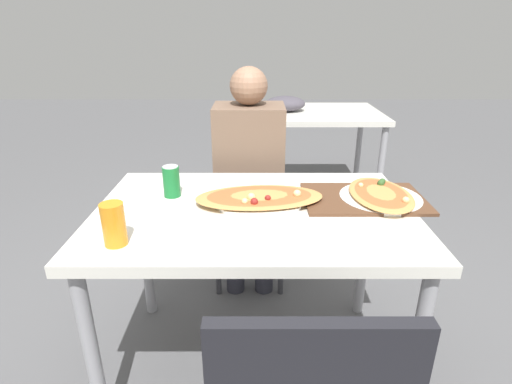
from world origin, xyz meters
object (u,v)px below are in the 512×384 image
object	(u,v)px
person_seated	(248,165)
pizza_main	(259,198)
chair_far_seated	(249,190)
pizza_second	(380,195)
drink_glass	(113,224)
dining_table	(253,227)
soda_can	(170,181)

from	to	relation	value
person_seated	pizza_main	bearing A→B (deg)	94.99
person_seated	pizza_main	distance (m)	0.56
chair_far_seated	pizza_second	world-z (taller)	chair_far_seated
chair_far_seated	drink_glass	size ratio (longest dim) A/B	6.74
pizza_second	pizza_main	bearing A→B (deg)	-176.22
dining_table	soda_can	xyz separation A→B (m)	(-0.33, 0.12, 0.14)
chair_far_seated	soda_can	size ratio (longest dim) A/B	7.39
chair_far_seated	soda_can	bearing A→B (deg)	63.70
person_seated	pizza_second	world-z (taller)	person_seated
pizza_main	soda_can	bearing A→B (deg)	168.69
chair_far_seated	drink_glass	xyz separation A→B (m)	(-0.40, -0.99, 0.29)
person_seated	soda_can	distance (m)	0.58
drink_glass	soda_can	bearing A→B (deg)	75.49
chair_far_seated	drink_glass	distance (m)	1.11
soda_can	pizza_second	bearing A→B (deg)	-2.68
chair_far_seated	person_seated	xyz separation A→B (m)	(0.00, -0.12, 0.18)
dining_table	chair_far_seated	size ratio (longest dim) A/B	1.28
dining_table	pizza_main	world-z (taller)	pizza_main
soda_can	pizza_second	xyz separation A→B (m)	(0.82, -0.04, -0.04)
chair_far_seated	person_seated	size ratio (longest dim) A/B	0.77
dining_table	drink_glass	bearing A→B (deg)	-148.28
person_seated	drink_glass	bearing A→B (deg)	65.44
person_seated	pizza_second	xyz separation A→B (m)	(0.52, -0.53, 0.05)
pizza_main	drink_glass	size ratio (longest dim) A/B	3.71
pizza_main	pizza_second	world-z (taller)	same
pizza_main	soda_can	xyz separation A→B (m)	(-0.35, 0.07, 0.04)
chair_far_seated	person_seated	bearing A→B (deg)	90.00
dining_table	person_seated	world-z (taller)	person_seated
dining_table	pizza_second	xyz separation A→B (m)	(0.49, 0.08, 0.10)
soda_can	pizza_main	bearing A→B (deg)	-11.31
soda_can	drink_glass	xyz separation A→B (m)	(-0.10, -0.39, 0.01)
pizza_main	pizza_second	distance (m)	0.47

